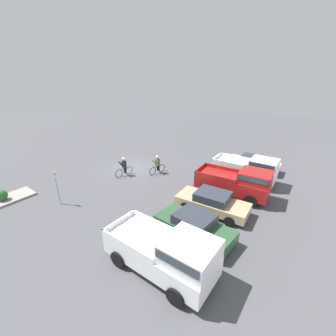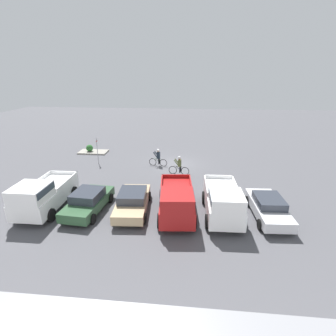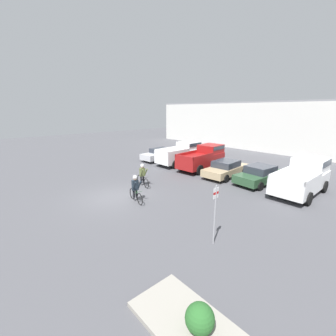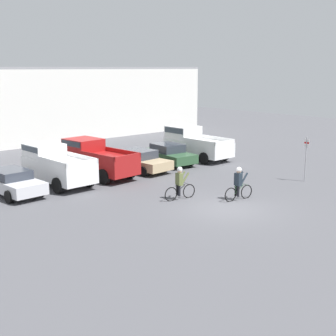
{
  "view_description": "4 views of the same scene",
  "coord_description": "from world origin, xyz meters",
  "px_view_note": "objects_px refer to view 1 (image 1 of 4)",
  "views": [
    {
      "loc": [
        13.51,
        14.23,
        8.21
      ],
      "look_at": [
        0.17,
        4.32,
        1.2
      ],
      "focal_mm": 24.0,
      "sensor_mm": 36.0,
      "label": 1
    },
    {
      "loc": [
        -1.75,
        23.76,
        8.43
      ],
      "look_at": [
        0.17,
        4.32,
        1.2
      ],
      "focal_mm": 28.0,
      "sensor_mm": 36.0,
      "label": 2
    },
    {
      "loc": [
        12.28,
        -6.39,
        5.43
      ],
      "look_at": [
        0.17,
        4.32,
        1.2
      ],
      "focal_mm": 24.0,
      "sensor_mm": 36.0,
      "label": 3
    },
    {
      "loc": [
        -16.03,
        -13.72,
        6.43
      ],
      "look_at": [
        0.17,
        4.32,
        1.2
      ],
      "focal_mm": 50.0,
      "sensor_mm": 36.0,
      "label": 4
    }
  ],
  "objects_px": {
    "cyclist_0": "(124,166)",
    "fire_lane_sign": "(56,184)",
    "pickup_truck_1": "(237,182)",
    "cyclist_1": "(157,164)",
    "sedan_0": "(253,163)",
    "pickup_truck_0": "(248,169)",
    "shrub": "(2,195)",
    "sedan_1": "(212,202)",
    "sedan_2": "(194,226)",
    "pickup_truck_2": "(168,252)"
  },
  "relations": [
    {
      "from": "sedan_0",
      "to": "cyclist_1",
      "type": "relative_size",
      "value": 2.57
    },
    {
      "from": "sedan_0",
      "to": "sedan_2",
      "type": "distance_m",
      "value": 11.21
    },
    {
      "from": "pickup_truck_0",
      "to": "shrub",
      "type": "relative_size",
      "value": 6.73
    },
    {
      "from": "pickup_truck_1",
      "to": "cyclist_1",
      "type": "relative_size",
      "value": 2.91
    },
    {
      "from": "pickup_truck_2",
      "to": "cyclist_0",
      "type": "relative_size",
      "value": 2.91
    },
    {
      "from": "sedan_2",
      "to": "pickup_truck_2",
      "type": "height_order",
      "value": "pickup_truck_2"
    },
    {
      "from": "cyclist_0",
      "to": "fire_lane_sign",
      "type": "relative_size",
      "value": 0.68
    },
    {
      "from": "fire_lane_sign",
      "to": "sedan_1",
      "type": "bearing_deg",
      "value": 121.86
    },
    {
      "from": "pickup_truck_0",
      "to": "pickup_truck_1",
      "type": "height_order",
      "value": "pickup_truck_0"
    },
    {
      "from": "cyclist_0",
      "to": "fire_lane_sign",
      "type": "xyz_separation_m",
      "value": [
        5.86,
        -0.05,
        0.69
      ]
    },
    {
      "from": "sedan_0",
      "to": "sedan_2",
      "type": "relative_size",
      "value": 1.04
    },
    {
      "from": "pickup_truck_2",
      "to": "fire_lane_sign",
      "type": "height_order",
      "value": "fire_lane_sign"
    },
    {
      "from": "cyclist_0",
      "to": "shrub",
      "type": "relative_size",
      "value": 2.4
    },
    {
      "from": "cyclist_0",
      "to": "shrub",
      "type": "distance_m",
      "value": 8.8
    },
    {
      "from": "sedan_0",
      "to": "pickup_truck_1",
      "type": "xyz_separation_m",
      "value": [
        5.57,
        0.59,
        0.46
      ]
    },
    {
      "from": "pickup_truck_1",
      "to": "cyclist_1",
      "type": "bearing_deg",
      "value": -87.98
    },
    {
      "from": "sedan_0",
      "to": "cyclist_0",
      "type": "relative_size",
      "value": 2.63
    },
    {
      "from": "sedan_2",
      "to": "cyclist_0",
      "type": "bearing_deg",
      "value": -110.26
    },
    {
      "from": "sedan_0",
      "to": "cyclist_1",
      "type": "distance_m",
      "value": 8.75
    },
    {
      "from": "pickup_truck_1",
      "to": "sedan_2",
      "type": "relative_size",
      "value": 1.18
    },
    {
      "from": "pickup_truck_0",
      "to": "fire_lane_sign",
      "type": "distance_m",
      "value": 14.2
    },
    {
      "from": "sedan_1",
      "to": "sedan_0",
      "type": "bearing_deg",
      "value": -179.59
    },
    {
      "from": "sedan_2",
      "to": "shrub",
      "type": "height_order",
      "value": "sedan_2"
    },
    {
      "from": "pickup_truck_1",
      "to": "cyclist_0",
      "type": "height_order",
      "value": "pickup_truck_1"
    },
    {
      "from": "sedan_1",
      "to": "cyclist_0",
      "type": "height_order",
      "value": "cyclist_0"
    },
    {
      "from": "pickup_truck_0",
      "to": "cyclist_1",
      "type": "height_order",
      "value": "pickup_truck_0"
    },
    {
      "from": "sedan_1",
      "to": "fire_lane_sign",
      "type": "xyz_separation_m",
      "value": [
        5.37,
        -8.64,
        0.87
      ]
    },
    {
      "from": "pickup_truck_0",
      "to": "pickup_truck_2",
      "type": "distance_m",
      "value": 11.21
    },
    {
      "from": "pickup_truck_2",
      "to": "cyclist_1",
      "type": "distance_m",
      "value": 10.91
    },
    {
      "from": "sedan_0",
      "to": "fire_lane_sign",
      "type": "distance_m",
      "value": 16.25
    },
    {
      "from": "sedan_1",
      "to": "cyclist_1",
      "type": "bearing_deg",
      "value": -111.39
    },
    {
      "from": "shrub",
      "to": "pickup_truck_2",
      "type": "bearing_deg",
      "value": 98.87
    },
    {
      "from": "sedan_1",
      "to": "cyclist_1",
      "type": "relative_size",
      "value": 2.6
    },
    {
      "from": "pickup_truck_1",
      "to": "cyclist_0",
      "type": "bearing_deg",
      "value": -75.58
    },
    {
      "from": "fire_lane_sign",
      "to": "pickup_truck_0",
      "type": "bearing_deg",
      "value": 140.67
    },
    {
      "from": "sedan_0",
      "to": "shrub",
      "type": "xyz_separation_m",
      "value": [
        15.98,
        -12.03,
        -0.15
      ]
    },
    {
      "from": "pickup_truck_0",
      "to": "sedan_1",
      "type": "height_order",
      "value": "pickup_truck_0"
    },
    {
      "from": "sedan_0",
      "to": "pickup_truck_1",
      "type": "height_order",
      "value": "pickup_truck_1"
    },
    {
      "from": "pickup_truck_0",
      "to": "cyclist_0",
      "type": "relative_size",
      "value": 2.81
    },
    {
      "from": "pickup_truck_1",
      "to": "shrub",
      "type": "relative_size",
      "value": 7.12
    },
    {
      "from": "sedan_0",
      "to": "cyclist_1",
      "type": "xyz_separation_m",
      "value": [
        5.82,
        -6.53,
        0.18
      ]
    },
    {
      "from": "sedan_1",
      "to": "sedan_2",
      "type": "xyz_separation_m",
      "value": [
        2.8,
        0.32,
        0.01
      ]
    },
    {
      "from": "sedan_0",
      "to": "sedan_2",
      "type": "xyz_separation_m",
      "value": [
        11.2,
        0.38,
        0.02
      ]
    },
    {
      "from": "sedan_2",
      "to": "cyclist_0",
      "type": "relative_size",
      "value": 2.52
    },
    {
      "from": "pickup_truck_2",
      "to": "cyclist_0",
      "type": "height_order",
      "value": "pickup_truck_2"
    },
    {
      "from": "pickup_truck_0",
      "to": "cyclist_1",
      "type": "relative_size",
      "value": 2.75
    },
    {
      "from": "sedan_2",
      "to": "cyclist_1",
      "type": "bearing_deg",
      "value": -127.92
    },
    {
      "from": "sedan_2",
      "to": "shrub",
      "type": "xyz_separation_m",
      "value": [
        4.78,
        -12.41,
        -0.17
      ]
    },
    {
      "from": "sedan_0",
      "to": "shrub",
      "type": "bearing_deg",
      "value": -36.97
    },
    {
      "from": "pickup_truck_0",
      "to": "sedan_2",
      "type": "xyz_separation_m",
      "value": [
        8.41,
        -0.04,
        -0.44
      ]
    }
  ]
}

